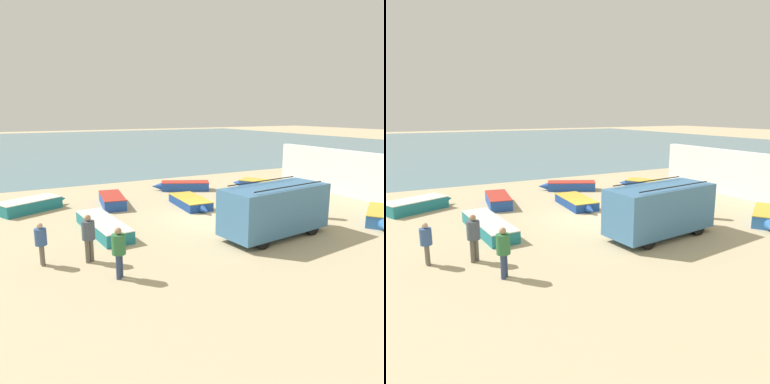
# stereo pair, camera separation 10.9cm
# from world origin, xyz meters

# --- Properties ---
(ground_plane) EXTENTS (200.00, 200.00, 0.00)m
(ground_plane) POSITION_xyz_m (0.00, 0.00, 0.00)
(ground_plane) COLOR tan
(sea_water) EXTENTS (120.00, 80.00, 0.01)m
(sea_water) POSITION_xyz_m (0.00, 52.00, 0.00)
(sea_water) COLOR slate
(sea_water) RESTS_ON ground_plane
(harbor_wall) EXTENTS (0.50, 10.80, 3.00)m
(harbor_wall) POSITION_xyz_m (11.05, 1.00, 1.50)
(harbor_wall) COLOR silver
(harbor_wall) RESTS_ON ground_plane
(parked_van) EXTENTS (5.38, 2.64, 2.44)m
(parked_van) POSITION_xyz_m (1.26, -4.00, 1.27)
(parked_van) COLOR teal
(parked_van) RESTS_ON ground_plane
(fishing_rowboat_1) EXTENTS (3.15, 4.09, 0.67)m
(fishing_rowboat_1) POSITION_xyz_m (7.33, 4.50, 0.33)
(fishing_rowboat_1) COLOR #234CA3
(fishing_rowboat_1) RESTS_ON ground_plane
(fishing_rowboat_2) EXTENTS (4.10, 2.79, 0.68)m
(fishing_rowboat_2) POSITION_xyz_m (-7.97, 5.91, 0.34)
(fishing_rowboat_2) COLOR #1E757F
(fishing_rowboat_2) RESTS_ON ground_plane
(fishing_rowboat_3) EXTENTS (1.68, 4.12, 0.53)m
(fishing_rowboat_3) POSITION_xyz_m (0.44, 2.51, 0.26)
(fishing_rowboat_3) COLOR navy
(fishing_rowboat_3) RESTS_ON ground_plane
(fishing_rowboat_4) EXTENTS (4.06, 2.58, 0.61)m
(fishing_rowboat_4) POSITION_xyz_m (2.17, 7.01, 0.30)
(fishing_rowboat_4) COLOR #234CA3
(fishing_rowboat_4) RESTS_ON ground_plane
(fishing_rowboat_5) EXTENTS (1.72, 4.03, 0.65)m
(fishing_rowboat_5) POSITION_xyz_m (-3.58, 5.08, 0.32)
(fishing_rowboat_5) COLOR #234CA3
(fishing_rowboat_5) RESTS_ON ground_plane
(fishing_rowboat_6) EXTENTS (1.59, 5.65, 0.59)m
(fishing_rowboat_6) POSITION_xyz_m (-5.42, 0.39, 0.29)
(fishing_rowboat_6) COLOR #1E757F
(fishing_rowboat_6) RESTS_ON ground_plane
(fisherman_0) EXTENTS (0.42, 0.42, 1.61)m
(fisherman_0) POSITION_xyz_m (-8.38, -2.61, 0.96)
(fisherman_0) COLOR #5B564C
(fisherman_0) RESTS_ON ground_plane
(fisherman_1) EXTENTS (0.47, 0.47, 1.78)m
(fisherman_1) POSITION_xyz_m (-6.21, -4.98, 1.06)
(fisherman_1) COLOR navy
(fisherman_1) RESTS_ON ground_plane
(fisherman_2) EXTENTS (0.46, 0.46, 1.75)m
(fisherman_2) POSITION_xyz_m (5.12, -2.58, 1.05)
(fisherman_2) COLOR #5B564C
(fisherman_2) RESTS_ON ground_plane
(fisherman_3) EXTENTS (0.48, 0.48, 1.83)m
(fisherman_3) POSITION_xyz_m (-6.78, -3.11, 1.09)
(fisherman_3) COLOR #5B564C
(fisherman_3) RESTS_ON ground_plane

